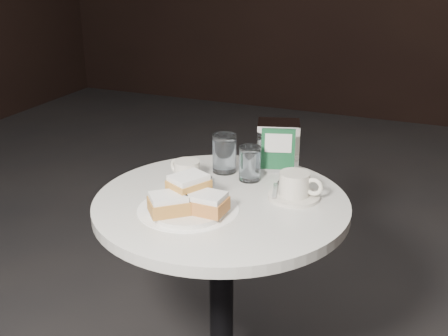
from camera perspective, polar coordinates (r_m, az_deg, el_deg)
cafe_table at (r=1.63m, az=-0.27°, el=-9.53°), size 0.70×0.70×0.74m
sugar_spill at (r=1.48m, az=-3.66°, el=-4.19°), size 0.28×0.28×0.00m
beignet_plate at (r=1.44m, az=-3.69°, el=-3.42°), size 0.25×0.25×0.10m
coffee_cup_left at (r=1.64m, az=-3.79°, el=-0.52°), size 0.17×0.17×0.07m
coffee_cup_right at (r=1.54m, az=7.21°, el=-1.95°), size 0.15×0.14×0.07m
water_glass_left at (r=1.70m, az=0.04°, el=1.45°), size 0.09×0.09×0.12m
water_glass_right at (r=1.65m, az=2.64°, el=0.42°), size 0.08×0.08×0.10m
napkin_dispenser at (r=1.73m, az=5.51°, el=2.31°), size 0.15×0.14×0.15m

